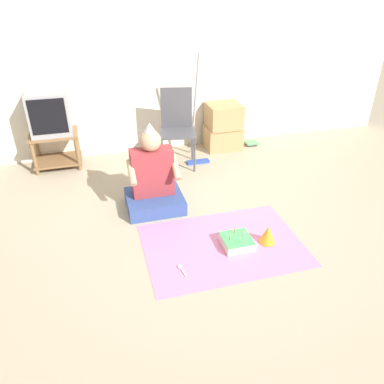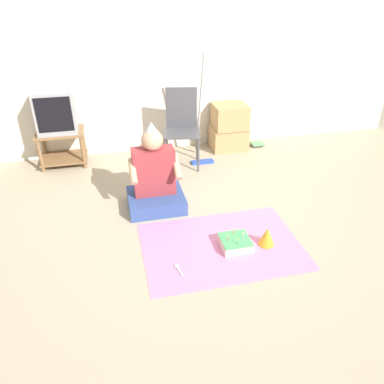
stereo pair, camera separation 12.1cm
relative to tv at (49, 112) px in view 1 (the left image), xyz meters
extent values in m
plane|color=tan|center=(1.43, -2.01, -0.68)|extent=(16.00, 16.00, 0.00)
cube|color=silver|center=(1.43, 0.24, 0.59)|extent=(6.40, 0.06, 2.55)
cube|color=olive|center=(0.00, 0.00, -0.26)|extent=(0.55, 0.42, 0.03)
cube|color=olive|center=(0.00, 0.00, -0.60)|extent=(0.55, 0.42, 0.02)
cylinder|color=olive|center=(-0.24, -0.18, -0.46)|extent=(0.04, 0.04, 0.43)
cylinder|color=olive|center=(0.24, -0.18, -0.46)|extent=(0.04, 0.04, 0.43)
cylinder|color=olive|center=(-0.24, 0.18, -0.46)|extent=(0.04, 0.04, 0.43)
cylinder|color=olive|center=(0.24, 0.18, -0.46)|extent=(0.04, 0.04, 0.43)
cube|color=#99999E|center=(0.00, 0.00, 0.00)|extent=(0.45, 0.40, 0.49)
cube|color=black|center=(0.00, -0.20, 0.01)|extent=(0.39, 0.01, 0.39)
cube|color=#4C4C51|center=(1.42, -0.39, -0.25)|extent=(0.49, 0.46, 0.02)
cube|color=#4C4C51|center=(1.45, -0.21, -0.01)|extent=(0.37, 0.09, 0.49)
cylinder|color=#4C4C51|center=(1.20, -0.52, -0.47)|extent=(0.02, 0.02, 0.43)
cylinder|color=#4C4C51|center=(1.57, -0.60, -0.47)|extent=(0.02, 0.02, 0.43)
cylinder|color=#4C4C51|center=(1.26, -0.19, -0.47)|extent=(0.02, 0.02, 0.43)
cylinder|color=#4C4C51|center=(1.64, -0.26, -0.47)|extent=(0.02, 0.02, 0.43)
cube|color=tan|center=(2.13, -0.02, -0.53)|extent=(0.47, 0.35, 0.30)
cube|color=tan|center=(2.13, -0.02, -0.23)|extent=(0.43, 0.39, 0.31)
cube|color=#2D4CB2|center=(1.68, -0.38, -0.67)|extent=(0.28, 0.09, 0.03)
cylinder|color=#B7B7BC|center=(1.68, -0.22, 0.00)|extent=(0.03, 0.34, 1.30)
cube|color=#333338|center=(2.54, -0.03, -0.67)|extent=(0.14, 0.10, 0.02)
cube|color=#60936B|center=(2.55, -0.03, -0.64)|extent=(0.17, 0.14, 0.02)
cube|color=#334C8C|center=(0.96, -1.26, -0.61)|extent=(0.56, 0.49, 0.14)
cube|color=#993338|center=(0.96, -1.21, -0.30)|extent=(0.41, 0.19, 0.47)
sphere|color=tan|center=(0.96, -1.21, 0.03)|extent=(0.21, 0.21, 0.21)
cone|color=silver|center=(0.96, -1.21, 0.16)|extent=(0.11, 0.11, 0.09)
cylinder|color=tan|center=(0.75, -1.32, -0.23)|extent=(0.06, 0.25, 0.20)
cylinder|color=tan|center=(1.17, -1.32, -0.23)|extent=(0.06, 0.25, 0.20)
cube|color=pink|center=(1.42, -2.03, -0.68)|extent=(1.37, 0.97, 0.01)
cube|color=#F4E0C6|center=(1.54, -2.07, -0.64)|extent=(0.26, 0.26, 0.07)
cube|color=#4CB266|center=(1.54, -2.07, -0.60)|extent=(0.25, 0.25, 0.01)
cylinder|color=#E58CCC|center=(1.61, -2.06, -0.58)|extent=(0.01, 0.01, 0.05)
sphere|color=#FFCC4C|center=(1.61, -2.06, -0.54)|extent=(0.01, 0.01, 0.01)
cylinder|color=#EA4C4C|center=(1.54, -2.00, -0.58)|extent=(0.01, 0.01, 0.05)
sphere|color=#FFCC4C|center=(1.54, -2.00, -0.54)|extent=(0.01, 0.01, 0.01)
cylinder|color=#EA4C4C|center=(1.47, -2.08, -0.58)|extent=(0.01, 0.01, 0.05)
sphere|color=#FFCC4C|center=(1.47, -2.08, -0.54)|extent=(0.01, 0.01, 0.01)
cylinder|color=#66C666|center=(1.53, -2.14, -0.58)|extent=(0.01, 0.01, 0.05)
sphere|color=#FFCC4C|center=(1.53, -2.14, -0.54)|extent=(0.01, 0.01, 0.01)
cone|color=gold|center=(1.81, -2.10, -0.59)|extent=(0.14, 0.14, 0.17)
ellipsoid|color=white|center=(0.99, -2.21, -0.67)|extent=(0.04, 0.05, 0.01)
cube|color=white|center=(1.00, -2.28, -0.67)|extent=(0.03, 0.10, 0.01)
camera|label=1|loc=(0.47, -4.46, 1.38)|focal=35.00mm
camera|label=2|loc=(0.59, -4.49, 1.38)|focal=35.00mm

